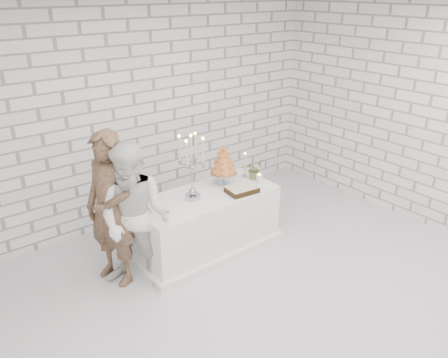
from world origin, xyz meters
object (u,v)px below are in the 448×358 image
cake_table (206,221)px  bride (136,219)px  groom (110,210)px  croquembouche (224,165)px  candelabra (192,167)px

cake_table → bride: size_ratio=1.07×
groom → bride: size_ratio=1.06×
croquembouche → candelabra: bearing=-170.2°
cake_table → bride: bride is taller
groom → bride: groom is taller
groom → candelabra: groom is taller
cake_table → bride: bearing=-171.6°
bride → groom: bearing=170.4°
candelabra → croquembouche: 0.58m
bride → candelabra: bearing=59.8°
cake_table → croquembouche: 0.75m
groom → candelabra: 1.05m
cake_table → candelabra: (-0.19, 0.01, 0.78)m
cake_table → candelabra: size_ratio=2.20×
bride → cake_table: bearing=57.4°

